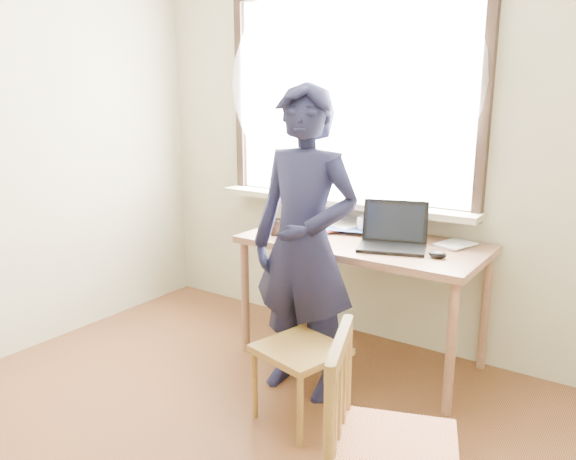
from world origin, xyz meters
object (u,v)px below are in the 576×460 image
Objects in this scene: mug_white at (367,225)px; work_chair at (300,358)px; mug_dark at (276,227)px; person at (304,245)px; desk at (363,253)px; laptop at (393,237)px.

mug_white reaches higher than work_chair.
mug_white is 1.07m from work_chair.
mug_dark is 0.06× the size of person.
work_chair is (0.12, -0.95, -0.48)m from mug_white.
mug_dark is 0.95m from work_chair.
mug_dark is at bearing -141.12° from mug_white.
person is at bearing -37.13° from mug_dark.
mug_white is 0.58m from mug_dark.
desk reaches higher than work_chair.
mug_white is 0.29× the size of work_chair.
mug_dark is at bearing 140.55° from person.
desk is 0.85× the size of person.
desk is at bearing -70.94° from mug_white.
desk is at bearing 77.15° from person.
person is at bearing -122.20° from laptop.
mug_white is 1.25× the size of mug_dark.
laptop is 0.27× the size of person.
laptop is at bearing 55.48° from person.
person is (-0.30, -0.48, 0.01)m from laptop.
laptop is at bearing 12.63° from mug_dark.
mug_white is 0.08× the size of person.
person is (-0.03, -0.68, 0.02)m from mug_white.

